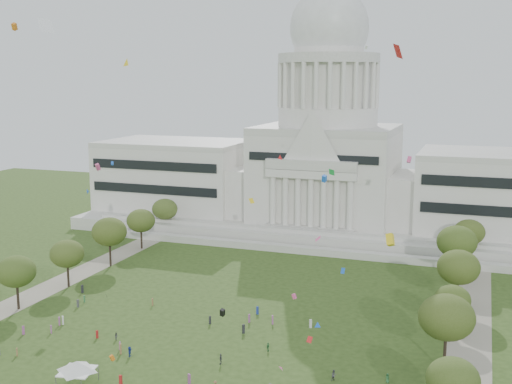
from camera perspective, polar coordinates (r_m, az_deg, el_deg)
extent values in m
plane|color=#2E4517|center=(113.92, -7.95, -15.80)|extent=(400.00, 400.00, 0.00)
cube|color=#B7B3AB|center=(216.37, 6.26, -2.70)|extent=(160.00, 60.00, 4.00)
cube|color=#B7B3AB|center=(185.58, 3.87, -5.13)|extent=(130.00, 3.00, 2.00)
cube|color=#B7B3AB|center=(192.67, 4.53, -4.11)|extent=(140.00, 3.00, 5.00)
cube|color=silver|center=(231.73, -7.08, 1.40)|extent=(50.00, 34.00, 22.00)
cube|color=silver|center=(207.45, 21.20, -0.21)|extent=(50.00, 34.00, 22.00)
cube|color=silver|center=(219.30, -0.74, 0.20)|extent=(12.00, 26.00, 16.00)
cube|color=silver|center=(207.02, 13.41, -0.67)|extent=(12.00, 26.00, 16.00)
cube|color=silver|center=(212.47, 6.28, 1.46)|extent=(44.00, 38.00, 28.00)
cube|color=silver|center=(192.81, 4.91, 1.57)|extent=(28.00, 3.00, 2.40)
cube|color=black|center=(216.40, -9.13, 1.28)|extent=(46.00, 0.40, 11.00)
cube|color=black|center=(190.17, 21.35, -0.49)|extent=(46.00, 0.40, 11.00)
cylinder|color=silver|center=(210.48, 6.39, 6.69)|extent=(32.00, 32.00, 6.00)
cylinder|color=silver|center=(210.15, 6.44, 9.41)|extent=(28.00, 28.00, 14.00)
cylinder|color=#B7B3AB|center=(210.24, 6.48, 11.73)|extent=(32.40, 32.40, 3.00)
cylinder|color=silver|center=(210.48, 6.52, 13.22)|extent=(22.00, 22.00, 8.00)
ellipsoid|color=silver|center=(210.74, 6.54, 14.31)|extent=(25.00, 25.00, 26.20)
cube|color=gray|center=(162.06, -18.26, -8.25)|extent=(8.00, 160.00, 0.04)
cube|color=gray|center=(130.21, 18.43, -12.82)|extent=(8.00, 160.00, 0.04)
ellipsoid|color=#364B18|center=(98.08, 17.10, -15.64)|extent=(7.58, 7.58, 6.20)
cylinder|color=black|center=(150.14, -20.41, -8.75)|extent=(0.56, 0.56, 5.47)
ellipsoid|color=#354F18|center=(148.44, -20.54, -6.63)|extent=(8.42, 8.42, 6.89)
cylinder|color=black|center=(117.51, 16.43, -13.63)|extent=(0.56, 0.56, 6.20)
ellipsoid|color=#364617|center=(115.08, 16.59, -10.62)|extent=(9.55, 9.55, 7.82)
cylinder|color=black|center=(161.96, -16.35, -7.19)|extent=(0.56, 0.56, 5.27)
ellipsoid|color=#3E501B|center=(160.43, -16.45, -5.28)|extent=(8.12, 8.12, 6.65)
cylinder|color=black|center=(133.62, 16.97, -11.10)|extent=(0.56, 0.56, 4.56)
ellipsoid|color=#324815|center=(131.99, 17.07, -9.14)|extent=(7.01, 7.01, 5.74)
cylinder|color=black|center=(176.46, -12.83, -5.48)|extent=(0.56, 0.56, 6.03)
ellipsoid|color=#3A4917|center=(174.89, -12.91, -3.46)|extent=(9.29, 9.29, 7.60)
cylinder|color=black|center=(148.03, 17.44, -8.74)|extent=(0.56, 0.56, 5.97)
ellipsoid|color=#374816|center=(146.17, 17.57, -6.39)|extent=(9.19, 9.19, 7.52)
cylinder|color=black|center=(192.45, -10.15, -4.19)|extent=(0.56, 0.56, 5.41)
ellipsoid|color=#3E501B|center=(191.14, -10.20, -2.52)|extent=(8.33, 8.33, 6.81)
cylinder|color=black|center=(167.26, 17.30, -6.49)|extent=(0.56, 0.56, 6.37)
ellipsoid|color=#334B15|center=(165.52, 17.43, -4.25)|extent=(9.82, 9.82, 8.03)
cylinder|color=black|center=(208.66, -8.07, -3.03)|extent=(0.56, 0.56, 5.32)
ellipsoid|color=#3B4D1D|center=(207.46, -8.11, -1.51)|extent=(8.19, 8.19, 6.70)
cylinder|color=black|center=(184.62, 18.32, -5.15)|extent=(0.56, 0.56, 5.47)
ellipsoid|color=#374715|center=(183.24, 18.42, -3.40)|extent=(8.42, 8.42, 6.89)
cylinder|color=#4C4C4C|center=(112.97, -17.36, -15.80)|extent=(0.12, 0.12, 2.16)
cylinder|color=#4C4C4C|center=(116.45, -15.89, -14.92)|extent=(0.12, 0.12, 2.16)
cylinder|color=#4C4C4C|center=(113.90, -13.84, -15.41)|extent=(0.12, 0.12, 2.16)
cube|color=white|center=(112.89, -15.62, -15.08)|extent=(5.96, 5.96, 0.17)
pyramid|color=white|center=(112.50, -15.64, -14.64)|extent=(8.34, 8.34, 1.73)
imported|color=#33723F|center=(112.18, 11.60, -15.89)|extent=(0.91, 0.83, 1.57)
imported|color=#4C4C51|center=(111.36, 6.94, -15.87)|extent=(1.02, 1.08, 1.90)
imported|color=#4C4C51|center=(116.45, -3.15, -14.59)|extent=(0.92, 1.26, 1.93)
imported|color=navy|center=(121.30, -11.17, -13.74)|extent=(1.24, 1.88, 1.89)
imported|color=#4C4C51|center=(128.93, -12.31, -12.41)|extent=(0.84, 0.76, 1.47)
imported|color=#33723F|center=(121.30, 1.07, -13.60)|extent=(0.76, 1.06, 1.64)
cube|color=#994C8C|center=(136.36, -19.98, -11.47)|extent=(0.54, 0.49, 1.75)
cube|color=#994C8C|center=(110.11, -5.96, -16.20)|extent=(0.54, 0.48, 1.75)
cube|color=silver|center=(132.05, 4.87, -11.58)|extent=(0.55, 0.53, 1.78)
cube|color=#994C8C|center=(138.81, -17.08, -10.91)|extent=(0.48, 0.54, 1.75)
cube|color=#4C4C51|center=(147.96, -15.55, -9.52)|extent=(0.35, 0.49, 1.71)
cube|color=olive|center=(145.50, -9.18, -9.62)|extent=(0.41, 0.51, 1.67)
cube|color=#33723F|center=(150.64, -15.01, -9.17)|extent=(0.40, 0.49, 1.59)
cube|color=olive|center=(122.59, -11.94, -13.49)|extent=(0.53, 0.60, 1.94)
cube|color=navy|center=(138.65, 0.13, -10.48)|extent=(0.50, 0.35, 1.74)
cube|color=#994C8C|center=(133.49, 1.48, -11.29)|extent=(0.46, 0.56, 1.84)
cube|color=#26262B|center=(133.86, -4.11, -11.29)|extent=(0.32, 0.47, 1.68)
cube|color=olive|center=(127.05, -20.48, -13.18)|extent=(0.44, 0.46, 1.49)
cube|color=#B21E1E|center=(111.31, -11.94, -16.06)|extent=(0.49, 0.33, 1.79)
cube|color=#B21E1E|center=(130.51, -13.94, -12.18)|extent=(0.39, 0.48, 1.55)
cube|color=#26262B|center=(128.99, -1.12, -12.07)|extent=(0.54, 0.57, 1.83)
cube|color=#994C8C|center=(134.27, -0.60, -11.17)|extent=(0.33, 0.49, 1.79)
cube|color=#994C8C|center=(124.46, -12.01, -13.23)|extent=(0.40, 0.48, 1.54)
cube|color=#994C8C|center=(135.25, -17.75, -11.55)|extent=(0.47, 0.50, 1.61)
cube|color=silver|center=(138.92, -16.79, -10.87)|extent=(0.55, 0.56, 1.82)
cube|color=#26262B|center=(157.04, -15.19, -8.32)|extent=(0.46, 0.57, 1.89)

